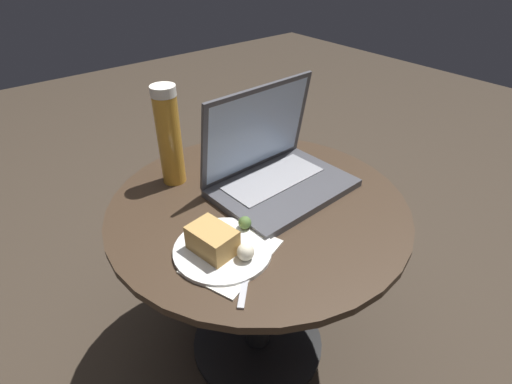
% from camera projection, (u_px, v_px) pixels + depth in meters
% --- Properties ---
extents(ground_plane, '(6.00, 6.00, 0.00)m').
position_uv_depth(ground_plane, '(258.00, 342.00, 1.23)').
color(ground_plane, '#382D23').
extents(table, '(0.70, 0.70, 0.53)m').
position_uv_depth(table, '(258.00, 248.00, 1.02)').
color(table, black).
rests_on(table, ground_plane).
extents(napkin, '(0.22, 0.18, 0.00)m').
position_uv_depth(napkin, '(233.00, 256.00, 0.78)').
color(napkin, silver).
rests_on(napkin, table).
extents(laptop, '(0.33, 0.25, 0.24)m').
position_uv_depth(laptop, '(274.00, 168.00, 0.97)').
color(laptop, '#47474C').
rests_on(laptop, table).
extents(beer_glass, '(0.06, 0.06, 0.25)m').
position_uv_depth(beer_glass, '(169.00, 136.00, 0.95)').
color(beer_glass, gold).
rests_on(beer_glass, table).
extents(snack_plate, '(0.20, 0.20, 0.06)m').
position_uv_depth(snack_plate, '(220.00, 245.00, 0.79)').
color(snack_plate, silver).
rests_on(snack_plate, table).
extents(fork, '(0.14, 0.14, 0.00)m').
position_uv_depth(fork, '(248.00, 264.00, 0.76)').
color(fork, '#B2B2B7').
rests_on(fork, table).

